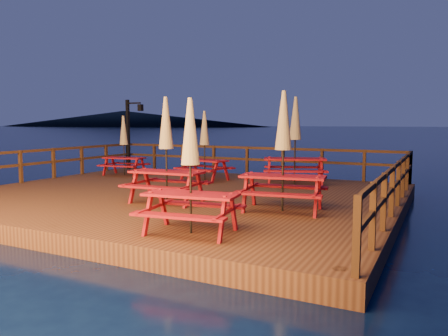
{
  "coord_description": "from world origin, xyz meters",
  "views": [
    {
      "loc": [
        6.81,
        -10.59,
        2.43
      ],
      "look_at": [
        1.15,
        0.6,
        1.11
      ],
      "focal_mm": 35.0,
      "sensor_mm": 36.0,
      "label": 1
    }
  ],
  "objects_px": {
    "picnic_table_2": "(295,139)",
    "picnic_table_1": "(166,148)",
    "lamp_post": "(131,128)",
    "picnic_table_0": "(190,164)"
  },
  "relations": [
    {
      "from": "picnic_table_2",
      "to": "picnic_table_1",
      "type": "bearing_deg",
      "value": -132.39
    },
    {
      "from": "lamp_post",
      "to": "picnic_table_2",
      "type": "relative_size",
      "value": 1.05
    },
    {
      "from": "picnic_table_2",
      "to": "picnic_table_0",
      "type": "bearing_deg",
      "value": -108.1
    },
    {
      "from": "picnic_table_0",
      "to": "lamp_post",
      "type": "bearing_deg",
      "value": 126.14
    },
    {
      "from": "lamp_post",
      "to": "picnic_table_0",
      "type": "relative_size",
      "value": 1.22
    },
    {
      "from": "picnic_table_1",
      "to": "picnic_table_2",
      "type": "relative_size",
      "value": 0.93
    },
    {
      "from": "picnic_table_1",
      "to": "picnic_table_2",
      "type": "bearing_deg",
      "value": 64.15
    },
    {
      "from": "lamp_post",
      "to": "picnic_table_1",
      "type": "distance_m",
      "value": 8.47
    },
    {
      "from": "picnic_table_0",
      "to": "picnic_table_2",
      "type": "relative_size",
      "value": 0.86
    },
    {
      "from": "picnic_table_2",
      "to": "lamp_post",
      "type": "bearing_deg",
      "value": 149.82
    }
  ]
}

